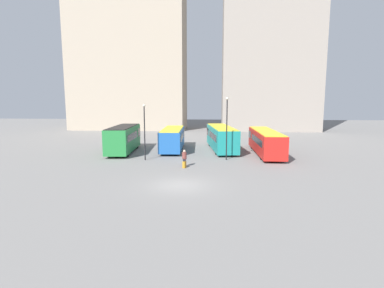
{
  "coord_description": "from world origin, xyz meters",
  "views": [
    {
      "loc": [
        2.49,
        -21.37,
        6.19
      ],
      "look_at": [
        0.01,
        11.58,
        1.43
      ],
      "focal_mm": 28.0,
      "sensor_mm": 36.0,
      "label": 1
    }
  ],
  "objects_px": {
    "bus_3": "(265,141)",
    "traveler": "(184,157)",
    "suitcase": "(184,165)",
    "lamp_post_1": "(227,124)",
    "bus_2": "(221,137)",
    "bus_0": "(124,138)",
    "lamp_post_0": "(145,128)",
    "bus_1": "(173,138)"
  },
  "relations": [
    {
      "from": "lamp_post_0",
      "to": "bus_3",
      "type": "bearing_deg",
      "value": 20.36
    },
    {
      "from": "bus_2",
      "to": "lamp_post_1",
      "type": "distance_m",
      "value": 7.03
    },
    {
      "from": "bus_0",
      "to": "suitcase",
      "type": "relative_size",
      "value": 10.17
    },
    {
      "from": "traveler",
      "to": "suitcase",
      "type": "bearing_deg",
      "value": -151.06
    },
    {
      "from": "bus_1",
      "to": "traveler",
      "type": "relative_size",
      "value": 5.88
    },
    {
      "from": "suitcase",
      "to": "lamp_post_1",
      "type": "distance_m",
      "value": 6.79
    },
    {
      "from": "bus_0",
      "to": "lamp_post_0",
      "type": "bearing_deg",
      "value": -146.32
    },
    {
      "from": "bus_1",
      "to": "bus_3",
      "type": "relative_size",
      "value": 0.81
    },
    {
      "from": "bus_1",
      "to": "lamp_post_1",
      "type": "xyz_separation_m",
      "value": [
        6.56,
        -6.03,
        2.3
      ]
    },
    {
      "from": "lamp_post_0",
      "to": "lamp_post_1",
      "type": "height_order",
      "value": "lamp_post_1"
    },
    {
      "from": "bus_1",
      "to": "suitcase",
      "type": "relative_size",
      "value": 10.46
    },
    {
      "from": "bus_0",
      "to": "traveler",
      "type": "bearing_deg",
      "value": -137.66
    },
    {
      "from": "lamp_post_0",
      "to": "bus_2",
      "type": "bearing_deg",
      "value": 42.24
    },
    {
      "from": "lamp_post_0",
      "to": "bus_0",
      "type": "bearing_deg",
      "value": 128.22
    },
    {
      "from": "bus_2",
      "to": "bus_1",
      "type": "bearing_deg",
      "value": 88.29
    },
    {
      "from": "bus_0",
      "to": "bus_1",
      "type": "bearing_deg",
      "value": -74.89
    },
    {
      "from": "bus_3",
      "to": "bus_1",
      "type": "bearing_deg",
      "value": 79.86
    },
    {
      "from": "traveler",
      "to": "lamp_post_1",
      "type": "bearing_deg",
      "value": -24.31
    },
    {
      "from": "bus_3",
      "to": "suitcase",
      "type": "bearing_deg",
      "value": 132.82
    },
    {
      "from": "suitcase",
      "to": "bus_3",
      "type": "bearing_deg",
      "value": -22.57
    },
    {
      "from": "bus_1",
      "to": "traveler",
      "type": "distance_m",
      "value": 10.04
    },
    {
      "from": "bus_0",
      "to": "bus_3",
      "type": "xyz_separation_m",
      "value": [
        17.01,
        0.21,
        -0.2
      ]
    },
    {
      "from": "lamp_post_1",
      "to": "bus_2",
      "type": "bearing_deg",
      "value": 93.46
    },
    {
      "from": "bus_0",
      "to": "suitcase",
      "type": "xyz_separation_m",
      "value": [
        8.24,
        -8.18,
        -1.39
      ]
    },
    {
      "from": "lamp_post_0",
      "to": "bus_1",
      "type": "bearing_deg",
      "value": 73.53
    },
    {
      "from": "bus_3",
      "to": "lamp_post_0",
      "type": "height_order",
      "value": "lamp_post_0"
    },
    {
      "from": "bus_2",
      "to": "traveler",
      "type": "distance_m",
      "value": 11.01
    },
    {
      "from": "bus_1",
      "to": "lamp_post_0",
      "type": "xyz_separation_m",
      "value": [
        -2.0,
        -6.77,
        1.94
      ]
    },
    {
      "from": "bus_0",
      "to": "bus_2",
      "type": "relative_size",
      "value": 0.84
    },
    {
      "from": "bus_3",
      "to": "lamp_post_0",
      "type": "relative_size",
      "value": 2.02
    },
    {
      "from": "traveler",
      "to": "bus_1",
      "type": "bearing_deg",
      "value": 37.97
    },
    {
      "from": "bus_3",
      "to": "suitcase",
      "type": "xyz_separation_m",
      "value": [
        -8.77,
        -8.39,
        -1.19
      ]
    },
    {
      "from": "traveler",
      "to": "bus_2",
      "type": "bearing_deg",
      "value": 4.1
    },
    {
      "from": "lamp_post_0",
      "to": "lamp_post_1",
      "type": "distance_m",
      "value": 8.6
    },
    {
      "from": "bus_0",
      "to": "lamp_post_1",
      "type": "bearing_deg",
      "value": -112.53
    },
    {
      "from": "bus_0",
      "to": "traveler",
      "type": "height_order",
      "value": "bus_0"
    },
    {
      "from": "bus_3",
      "to": "lamp_post_1",
      "type": "distance_m",
      "value": 6.73
    },
    {
      "from": "traveler",
      "to": "lamp_post_1",
      "type": "relative_size",
      "value": 0.25
    },
    {
      "from": "bus_3",
      "to": "traveler",
      "type": "xyz_separation_m",
      "value": [
        -8.82,
        -7.88,
        -0.54
      ]
    },
    {
      "from": "bus_2",
      "to": "lamp_post_0",
      "type": "xyz_separation_m",
      "value": [
        -8.16,
        -7.41,
        1.81
      ]
    },
    {
      "from": "bus_0",
      "to": "bus_1",
      "type": "height_order",
      "value": "bus_0"
    },
    {
      "from": "bus_3",
      "to": "traveler",
      "type": "distance_m",
      "value": 11.84
    }
  ]
}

